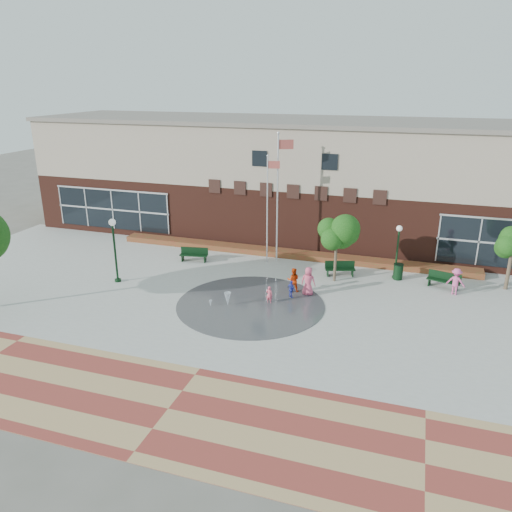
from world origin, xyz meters
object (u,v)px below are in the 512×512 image
(bench_left, at_px, (194,257))
(trash_can, at_px, (398,272))
(child_splash, at_px, (269,295))
(flagpole_right, at_px, (278,192))
(flagpole_left, at_px, (268,204))

(bench_left, bearing_deg, trash_can, -5.07)
(child_splash, bearing_deg, trash_can, -135.24)
(child_splash, bearing_deg, flagpole_right, -74.69)
(flagpole_right, bearing_deg, bench_left, 177.09)
(child_splash, bearing_deg, flagpole_left, -69.03)
(trash_can, height_order, child_splash, same)
(flagpole_right, bearing_deg, trash_can, -28.11)
(flagpole_right, distance_m, child_splash, 8.33)
(child_splash, bearing_deg, bench_left, -32.16)
(bench_left, distance_m, child_splash, 8.60)
(flagpole_left, xyz_separation_m, child_splash, (2.05, -6.44, -3.64))
(flagpole_left, relative_size, child_splash, 7.17)
(bench_left, relative_size, trash_can, 1.93)
(flagpole_left, height_order, bench_left, flagpole_left)
(flagpole_right, relative_size, child_splash, 8.55)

